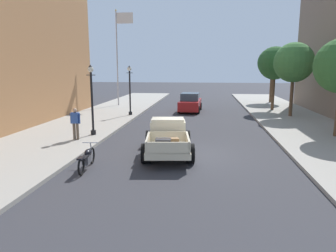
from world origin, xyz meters
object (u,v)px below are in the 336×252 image
at_px(hotrod_truck_cream, 168,136).
at_px(street_lamp_far, 130,87).
at_px(car_background_red, 190,103).
at_px(flagpole, 119,47).
at_px(street_lamp_near, 92,95).
at_px(street_tree_second, 294,63).
at_px(street_tree_farthest, 272,63).
at_px(motorcycle_parked, 87,158).
at_px(pedestrian_sidewalk_left, 75,122).
at_px(street_tree_third, 275,63).

relative_size(hotrod_truck_cream, street_lamp_far, 1.32).
height_order(car_background_red, flagpole, flagpole).
distance_m(street_lamp_near, street_tree_second, 15.39).
xyz_separation_m(street_lamp_far, street_tree_farthest, (12.89, 10.94, 1.97)).
xyz_separation_m(hotrod_truck_cream, car_background_red, (0.31, 13.91, 0.01)).
distance_m(motorcycle_parked, street_lamp_near, 6.07).
bearing_deg(street_lamp_near, street_tree_second, 33.59).
height_order(motorcycle_parked, street_tree_second, street_tree_second).
height_order(hotrod_truck_cream, flagpole, flagpole).
xyz_separation_m(motorcycle_parked, flagpole, (-4.02, 19.46, 5.33)).
bearing_deg(pedestrian_sidewalk_left, street_lamp_near, 70.71).
bearing_deg(street_lamp_far, street_lamp_near, -92.08).
relative_size(street_lamp_near, street_tree_third, 0.70).
height_order(motorcycle_parked, flagpole, flagpole).
relative_size(car_background_red, street_tree_farthest, 0.76).
relative_size(hotrod_truck_cream, motorcycle_parked, 2.40).
xyz_separation_m(motorcycle_parked, street_tree_second, (10.98, 13.93, 3.76)).
relative_size(motorcycle_parked, pedestrian_sidewalk_left, 1.28).
bearing_deg(car_background_red, street_tree_third, 6.29).
distance_m(pedestrian_sidewalk_left, street_tree_farthest, 24.27).
bearing_deg(flagpole, hotrod_truck_cream, -67.83).
bearing_deg(street_lamp_far, flagpole, 111.73).
bearing_deg(pedestrian_sidewalk_left, street_tree_second, 36.48).
bearing_deg(motorcycle_parked, street_lamp_far, 96.44).
distance_m(hotrod_truck_cream, motorcycle_parked, 3.94).
distance_m(pedestrian_sidewalk_left, street_lamp_near, 1.89).
distance_m(hotrod_truck_cream, street_lamp_near, 5.52).
bearing_deg(pedestrian_sidewalk_left, street_lamp_far, 85.31).
relative_size(hotrod_truck_cream, street_lamp_near, 1.32).
xyz_separation_m(street_lamp_far, street_tree_third, (11.79, 4.41, 1.82)).
distance_m(street_lamp_far, street_tree_second, 12.62).
xyz_separation_m(motorcycle_parked, street_tree_third, (10.32, 17.47, 3.76)).
height_order(pedestrian_sidewalk_left, street_lamp_near, street_lamp_near).
distance_m(motorcycle_parked, street_tree_farthest, 26.87).
height_order(hotrod_truck_cream, pedestrian_sidewalk_left, pedestrian_sidewalk_left).
distance_m(pedestrian_sidewalk_left, street_tree_third, 18.53).
relative_size(motorcycle_parked, street_lamp_far, 0.55).
height_order(street_lamp_near, street_tree_third, street_tree_third).
distance_m(hotrod_truck_cream, pedestrian_sidewalk_left, 5.19).
xyz_separation_m(street_lamp_near, flagpole, (-2.27, 13.98, 3.39)).
bearing_deg(street_lamp_near, street_lamp_far, 87.92).
bearing_deg(pedestrian_sidewalk_left, flagpole, 96.79).
bearing_deg(street_lamp_far, street_tree_third, 20.49).
relative_size(pedestrian_sidewalk_left, street_tree_second, 0.30).
bearing_deg(flagpole, street_lamp_far, -68.27).
distance_m(car_background_red, street_tree_second, 9.04).
xyz_separation_m(street_tree_second, street_tree_third, (-0.66, 3.54, -0.00)).
bearing_deg(car_background_red, hotrod_truck_cream, -91.28).
relative_size(hotrod_truck_cream, street_tree_second, 0.91).
bearing_deg(street_lamp_far, pedestrian_sidewalk_left, -94.69).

